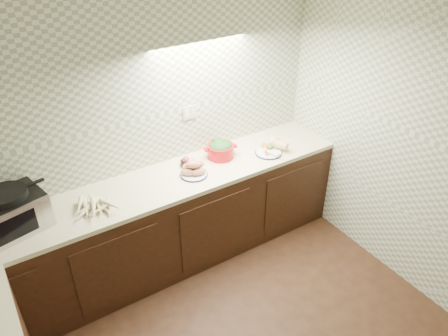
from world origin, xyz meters
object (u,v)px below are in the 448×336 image
toaster_oven (11,212)px  onion_bowl (187,162)px  veg_plate (271,147)px  parsnip_pile (97,206)px  dutch_oven (221,149)px  sweet_potato_plate (194,169)px

toaster_oven → onion_bowl: bearing=-10.1°
onion_bowl → veg_plate: bearing=-13.7°
toaster_oven → veg_plate: toaster_oven is taller
veg_plate → onion_bowl: bearing=166.3°
parsnip_pile → veg_plate: 1.68m
onion_bowl → veg_plate: size_ratio=0.40×
toaster_oven → onion_bowl: (1.46, 0.09, -0.11)m
toaster_oven → dutch_oven: 1.80m
onion_bowl → dutch_oven: size_ratio=0.42×
toaster_oven → parsnip_pile: 0.60m
parsnip_pile → sweet_potato_plate: 0.87m
parsnip_pile → dutch_oven: size_ratio=1.20×
toaster_oven → onion_bowl: size_ratio=3.97×
sweet_potato_plate → dutch_oven: (0.36, 0.13, 0.03)m
parsnip_pile → sweet_potato_plate: bearing=1.7°
parsnip_pile → sweet_potato_plate: sweet_potato_plate is taller
toaster_oven → veg_plate: 2.26m
parsnip_pile → veg_plate: veg_plate is taller
parsnip_pile → dutch_oven: dutch_oven is taller
onion_bowl → dutch_oven: dutch_oven is taller
parsnip_pile → onion_bowl: 0.91m
parsnip_pile → veg_plate: (1.68, -0.01, 0.01)m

